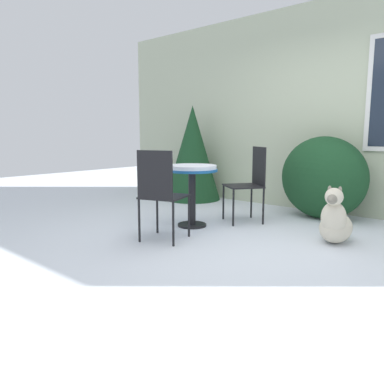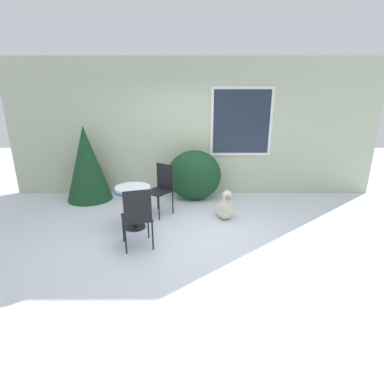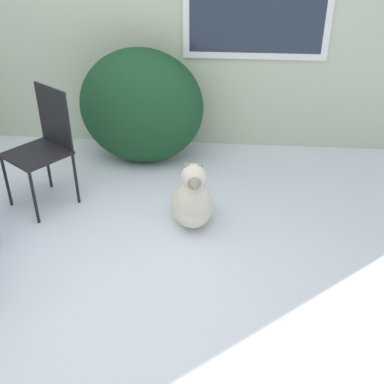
% 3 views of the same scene
% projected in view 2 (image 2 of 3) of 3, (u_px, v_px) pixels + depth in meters
% --- Properties ---
extents(ground_plane, '(16.00, 16.00, 0.00)m').
position_uv_depth(ground_plane, '(192.00, 236.00, 4.84)').
color(ground_plane, silver).
extents(house_wall, '(8.00, 0.10, 2.90)m').
position_uv_depth(house_wall, '(195.00, 129.00, 6.46)').
color(house_wall, '#B2BC9E').
rests_on(house_wall, ground_plane).
extents(shrub_left, '(1.13, 0.67, 1.07)m').
position_uv_depth(shrub_left, '(193.00, 175.00, 6.32)').
color(shrub_left, '#194223').
rests_on(shrub_left, ground_plane).
extents(evergreen_bush, '(0.94, 0.94, 1.57)m').
position_uv_depth(evergreen_bush, '(86.00, 164.00, 6.25)').
color(evergreen_bush, '#194223').
rests_on(evergreen_bush, ground_plane).
extents(patio_table, '(0.60, 0.60, 0.74)m').
position_uv_depth(patio_table, '(132.00, 195.00, 4.95)').
color(patio_table, black).
rests_on(patio_table, ground_plane).
extents(patio_chair_near_table, '(0.59, 0.59, 0.94)m').
position_uv_depth(patio_chair_near_table, '(160.00, 187.00, 5.59)').
color(patio_chair_near_table, black).
rests_on(patio_chair_near_table, ground_plane).
extents(patio_chair_far_side, '(0.53, 0.53, 0.94)m').
position_uv_depth(patio_chair_far_side, '(136.00, 216.00, 4.30)').
color(patio_chair_far_side, black).
rests_on(patio_chair_far_side, ground_plane).
extents(dog, '(0.38, 0.69, 0.60)m').
position_uv_depth(dog, '(224.00, 208.00, 5.44)').
color(dog, beige).
rests_on(dog, ground_plane).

